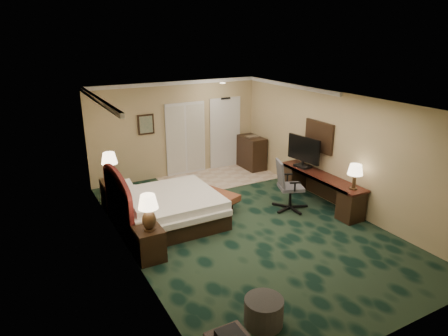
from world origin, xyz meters
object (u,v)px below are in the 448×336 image
bed (169,209)px  minibar (252,153)px  bed_bench (216,199)px  ottoman (264,312)px  desk_chair (291,185)px  nightstand_near (149,244)px  lamp_near (149,213)px  lamp_far (110,167)px  nightstand_far (114,194)px  desk (320,189)px  tv (303,152)px

bed → minibar: minibar is taller
bed_bench → ottoman: bed_bench is taller
bed_bench → desk_chair: desk_chair is taller
bed → nightstand_near: (-0.86, -1.19, -0.02)m
desk_chair → nightstand_near: bearing=-151.6°
lamp_near → lamp_far: size_ratio=0.98×
nightstand_far → lamp_far: size_ratio=0.97×
bed_bench → ottoman: 4.09m
bed → bed_bench: bed is taller
bed → desk_chair: (2.76, -0.68, 0.28)m
lamp_far → bed_bench: size_ratio=0.57×
nightstand_near → lamp_near: size_ratio=0.90×
lamp_near → desk_chair: 3.66m
lamp_far → desk: size_ratio=0.27×
lamp_far → ottoman: (0.88, -5.07, -0.81)m
minibar → lamp_far: bearing=-169.2°
bed_bench → ottoman: size_ratio=2.13×
lamp_far → desk_chair: (3.64, -2.11, -0.41)m
bed → lamp_far: 1.81m
lamp_near → bed_bench: 2.68m
minibar → ottoman: bearing=-121.0°
nightstand_far → ottoman: bearing=-80.5°
nightstand_far → ottoman: (0.84, -5.06, -0.13)m
desk → minibar: size_ratio=2.58×
ottoman → desk: (3.58, 2.87, 0.16)m
lamp_near → desk_chair: (3.60, 0.55, -0.35)m
tv → minibar: size_ratio=1.03×
nightstand_near → ottoman: nightstand_near is taller
desk_chair → bed: bearing=-173.5°
bed_bench → tv: bearing=-29.9°
nightstand_far → tv: (4.42, -1.49, 0.79)m
ottoman → tv: bearing=44.9°
bed → desk_chair: bearing=-13.9°
bed → ottoman: (0.00, -3.65, -0.12)m
bed → ottoman: size_ratio=3.63×
nightstand_far → lamp_near: 2.71m
lamp_near → desk_chair: size_ratio=0.56×
nightstand_near → tv: bearing=14.0°
ottoman → desk: bearing=38.8°
ottoman → tv: 5.13m
bed → minibar: 4.23m
bed → ottoman: bed is taller
bed_bench → desk_chair: size_ratio=1.00×
nightstand_near → minibar: bearing=38.1°
nightstand_near → nightstand_far: 2.60m
ottoman → desk_chair: desk_chair is taller
nightstand_far → desk_chair: bearing=-30.2°
ottoman → desk_chair: size_ratio=0.47×
tv → minibar: (-0.02, 2.36, -0.63)m
lamp_far → tv: (4.46, -1.51, 0.11)m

